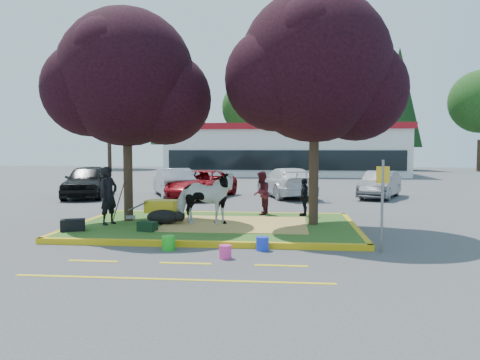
# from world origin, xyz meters

# --- Properties ---
(ground) EXTENTS (90.00, 90.00, 0.00)m
(ground) POSITION_xyz_m (0.00, 0.00, 0.00)
(ground) COLOR #424244
(ground) RESTS_ON ground
(median_island) EXTENTS (8.00, 5.00, 0.15)m
(median_island) POSITION_xyz_m (0.00, 0.00, 0.07)
(median_island) COLOR #2C581B
(median_island) RESTS_ON ground
(curb_near) EXTENTS (8.30, 0.16, 0.15)m
(curb_near) POSITION_xyz_m (0.00, -2.58, 0.07)
(curb_near) COLOR gold
(curb_near) RESTS_ON ground
(curb_far) EXTENTS (8.30, 0.16, 0.15)m
(curb_far) POSITION_xyz_m (0.00, 2.58, 0.07)
(curb_far) COLOR gold
(curb_far) RESTS_ON ground
(curb_left) EXTENTS (0.16, 5.30, 0.15)m
(curb_left) POSITION_xyz_m (-4.08, 0.00, 0.07)
(curb_left) COLOR gold
(curb_left) RESTS_ON ground
(curb_right) EXTENTS (0.16, 5.30, 0.15)m
(curb_right) POSITION_xyz_m (4.08, 0.00, 0.07)
(curb_right) COLOR gold
(curb_right) RESTS_ON ground
(straw_bedding) EXTENTS (4.20, 3.00, 0.01)m
(straw_bedding) POSITION_xyz_m (0.60, 0.00, 0.15)
(straw_bedding) COLOR tan
(straw_bedding) RESTS_ON median_island
(tree_purple_left) EXTENTS (5.06, 4.20, 6.51)m
(tree_purple_left) POSITION_xyz_m (-2.78, 0.38, 4.36)
(tree_purple_left) COLOR black
(tree_purple_left) RESTS_ON median_island
(tree_purple_right) EXTENTS (5.30, 4.40, 6.82)m
(tree_purple_right) POSITION_xyz_m (2.92, 0.18, 4.56)
(tree_purple_right) COLOR black
(tree_purple_right) RESTS_ON median_island
(fire_lane_stripe_a) EXTENTS (1.10, 0.12, 0.01)m
(fire_lane_stripe_a) POSITION_xyz_m (-2.00, -4.20, 0.00)
(fire_lane_stripe_a) COLOR yellow
(fire_lane_stripe_a) RESTS_ON ground
(fire_lane_stripe_b) EXTENTS (1.10, 0.12, 0.01)m
(fire_lane_stripe_b) POSITION_xyz_m (0.00, -4.20, 0.00)
(fire_lane_stripe_b) COLOR yellow
(fire_lane_stripe_b) RESTS_ON ground
(fire_lane_stripe_c) EXTENTS (1.10, 0.12, 0.01)m
(fire_lane_stripe_c) POSITION_xyz_m (2.00, -4.20, 0.00)
(fire_lane_stripe_c) COLOR yellow
(fire_lane_stripe_c) RESTS_ON ground
(fire_lane_long) EXTENTS (6.00, 0.10, 0.01)m
(fire_lane_long) POSITION_xyz_m (0.00, -5.40, 0.00)
(fire_lane_long) COLOR yellow
(fire_lane_long) RESTS_ON ground
(retail_building) EXTENTS (20.40, 8.40, 4.40)m
(retail_building) POSITION_xyz_m (2.00, 27.98, 2.25)
(retail_building) COLOR silver
(retail_building) RESTS_ON ground
(treeline) EXTENTS (46.58, 7.80, 14.63)m
(treeline) POSITION_xyz_m (1.23, 37.61, 7.73)
(treeline) COLOR black
(treeline) RESTS_ON ground
(cow) EXTENTS (1.94, 1.06, 1.57)m
(cow) POSITION_xyz_m (-0.29, -0.19, 0.93)
(cow) COLOR white
(cow) RESTS_ON median_island
(calf) EXTENTS (1.06, 0.70, 0.43)m
(calf) POSITION_xyz_m (-1.53, -0.22, 0.37)
(calf) COLOR black
(calf) RESTS_ON median_island
(handler) EXTENTS (0.62, 0.73, 1.71)m
(handler) POSITION_xyz_m (-3.12, -0.38, 1.00)
(handler) COLOR black
(handler) RESTS_ON median_island
(visitor_a) EXTENTS (0.65, 0.78, 1.46)m
(visitor_a) POSITION_xyz_m (1.26, 2.05, 0.88)
(visitor_a) COLOR #46141E
(visitor_a) RESTS_ON median_island
(visitor_b) EXTENTS (0.44, 0.78, 1.25)m
(visitor_b) POSITION_xyz_m (2.70, 1.92, 0.78)
(visitor_b) COLOR black
(visitor_b) RESTS_ON median_island
(wheelbarrow) EXTENTS (1.75, 0.74, 0.66)m
(wheelbarrow) POSITION_xyz_m (-1.69, 0.32, 0.60)
(wheelbarrow) COLOR black
(wheelbarrow) RESTS_ON median_island
(gear_bag_dark) EXTENTS (0.71, 0.54, 0.32)m
(gear_bag_dark) POSITION_xyz_m (-3.70, -1.55, 0.31)
(gear_bag_dark) COLOR black
(gear_bag_dark) RESTS_ON median_island
(gear_bag_green) EXTENTS (0.56, 0.43, 0.26)m
(gear_bag_green) POSITION_xyz_m (-1.66, -1.39, 0.28)
(gear_bag_green) COLOR black
(gear_bag_green) RESTS_ON median_island
(sign_post) EXTENTS (0.30, 0.06, 2.14)m
(sign_post) POSITION_xyz_m (4.30, -2.70, 1.30)
(sign_post) COLOR slate
(sign_post) RESTS_ON ground
(bucket_green) EXTENTS (0.35, 0.35, 0.34)m
(bucket_green) POSITION_xyz_m (-0.67, -2.98, 0.17)
(bucket_green) COLOR green
(bucket_green) RESTS_ON ground
(bucket_pink) EXTENTS (0.34, 0.34, 0.29)m
(bucket_pink) POSITION_xyz_m (0.78, -3.68, 0.15)
(bucket_pink) COLOR #F33693
(bucket_pink) RESTS_ON ground
(bucket_blue) EXTENTS (0.34, 0.34, 0.32)m
(bucket_blue) POSITION_xyz_m (1.54, -2.80, 0.16)
(bucket_blue) COLOR blue
(bucket_blue) RESTS_ON ground
(car_black) EXTENTS (2.79, 4.93, 1.58)m
(car_black) POSITION_xyz_m (-7.51, 8.13, 0.79)
(car_black) COLOR black
(car_black) RESTS_ON ground
(car_silver) EXTENTS (3.04, 4.48, 1.40)m
(car_silver) POSITION_xyz_m (-3.52, 9.08, 0.70)
(car_silver) COLOR #95979C
(car_silver) RESTS_ON ground
(car_red) EXTENTS (3.22, 5.14, 1.32)m
(car_red) POSITION_xyz_m (-1.94, 8.40, 0.66)
(car_red) COLOR maroon
(car_red) RESTS_ON ground
(car_white) EXTENTS (3.41, 5.30, 1.43)m
(car_white) POSITION_xyz_m (2.11, 9.33, 0.71)
(car_white) COLOR silver
(car_white) RESTS_ON ground
(car_grey) EXTENTS (2.75, 4.13, 1.29)m
(car_grey) POSITION_xyz_m (6.58, 9.24, 0.64)
(car_grey) COLOR #515358
(car_grey) RESTS_ON ground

